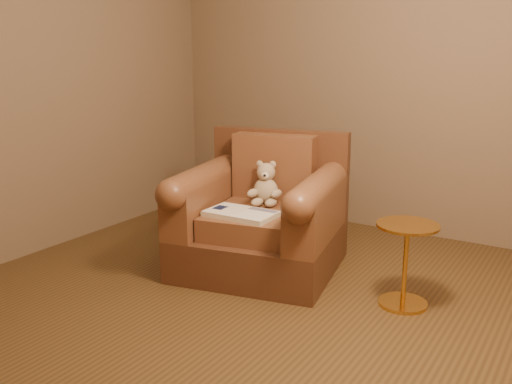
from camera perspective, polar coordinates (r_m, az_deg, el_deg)
The scene contains 6 objects.
floor at distance 3.36m, azimuth 0.21°, elevation -12.38°, with size 4.00×4.00×0.00m, color #543B1D.
room at distance 3.01m, azimuth 0.24°, elevation 18.24°, with size 4.02×4.02×2.71m.
armchair at distance 3.96m, azimuth 0.62°, elevation -2.60°, with size 1.20×1.16×0.92m.
teddy_bear at distance 3.99m, azimuth 0.96°, elevation 0.47°, with size 0.22×0.26×0.31m.
guidebook at distance 3.71m, azimuth -1.53°, elevation -2.17°, with size 0.45×0.28×0.04m.
side_table at distance 3.51m, azimuth 14.72°, elevation -6.79°, with size 0.36×0.36×0.51m.
Camera 1 is at (1.58, -2.56, 1.50)m, focal length 40.00 mm.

